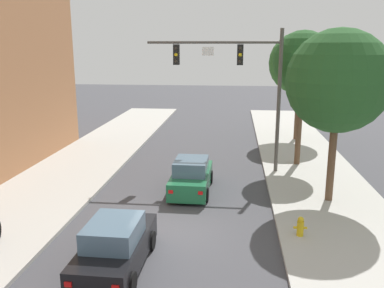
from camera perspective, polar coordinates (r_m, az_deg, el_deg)
ground_plane at (r=15.57m, az=-3.20°, el=-12.21°), size 120.00×120.00×0.00m
sidewalk_left at (r=17.71m, az=-24.78°, el=-9.96°), size 5.00×60.00×0.15m
sidewalk_right at (r=15.92m, az=21.15°, el=-12.25°), size 5.00×60.00×0.15m
traffic_signal_mast at (r=21.80m, az=6.85°, el=9.70°), size 7.03×0.38×7.50m
car_lead_green at (r=19.49m, az=-0.09°, el=-4.56°), size 1.88×4.26×1.60m
car_following_black at (r=13.20m, az=-10.59°, el=-13.88°), size 1.88×4.26×1.60m
fire_hydrant at (r=15.33m, az=14.85°, el=-11.01°), size 0.48×0.24×0.72m
street_tree_nearest at (r=18.11m, az=19.66°, el=8.22°), size 4.31×4.31×7.36m
street_tree_second at (r=23.56m, az=15.18°, el=11.03°), size 3.27×3.27×7.48m
street_tree_third at (r=30.31m, az=14.80°, el=10.82°), size 4.36×4.36×7.66m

